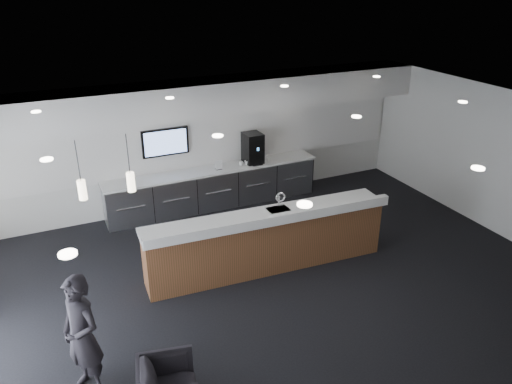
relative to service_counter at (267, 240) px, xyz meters
name	(u,v)px	position (x,y,z in m)	size (l,w,h in m)	color
ground	(286,287)	(0.03, -0.74, -0.58)	(10.00, 10.00, 0.00)	black
ceiling	(291,124)	(0.03, -0.74, 2.42)	(10.00, 8.00, 0.02)	black
back_wall	(207,141)	(0.03, 3.26, 0.92)	(10.00, 0.02, 3.00)	silver
right_wall	(506,165)	(5.03, -0.74, 0.92)	(0.02, 8.00, 3.00)	silver
soffit_bulkhead	(212,96)	(0.03, 2.81, 2.07)	(10.00, 0.90, 0.70)	silver
alcove_panel	(207,138)	(0.03, 3.23, 1.02)	(9.80, 0.06, 1.40)	silver
back_credenza	(214,187)	(0.03, 2.90, -0.10)	(5.06, 0.66, 0.95)	gray
wall_tv	(165,142)	(-0.97, 3.17, 1.07)	(1.05, 0.08, 0.62)	black
pendant_left	(127,176)	(-2.37, 0.06, 1.67)	(0.12, 0.12, 0.30)	#FFEBC6
pendant_right	(80,184)	(-3.07, 0.06, 1.67)	(0.12, 0.12, 0.30)	#FFEBC6
ceiling_can_lights	(291,126)	(0.03, -0.74, 2.39)	(7.00, 5.00, 0.02)	white
service_counter	(267,240)	(0.00, 0.00, 0.00)	(4.62, 1.03, 1.49)	#52361B
coffee_machine	(253,148)	(1.03, 2.91, 0.73)	(0.42, 0.54, 0.71)	black
info_sign_left	(219,165)	(0.13, 2.79, 0.48)	(0.16, 0.02, 0.22)	white
info_sign_right	(262,157)	(1.24, 2.84, 0.50)	(0.19, 0.02, 0.25)	white
lounge_guest	(82,336)	(-3.45, -1.67, 0.29)	(0.64, 0.42, 1.74)	black
cup_0	(268,159)	(1.39, 2.82, 0.42)	(0.10, 0.10, 0.10)	white
cup_1	(263,160)	(1.25, 2.82, 0.42)	(0.10, 0.10, 0.10)	white
cup_2	(257,161)	(1.11, 2.82, 0.42)	(0.10, 0.10, 0.10)	white
cup_3	(252,162)	(0.97, 2.82, 0.42)	(0.10, 0.10, 0.10)	white
cup_4	(246,163)	(0.83, 2.82, 0.42)	(0.10, 0.10, 0.10)	white
cup_5	(241,164)	(0.69, 2.82, 0.42)	(0.10, 0.10, 0.10)	white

